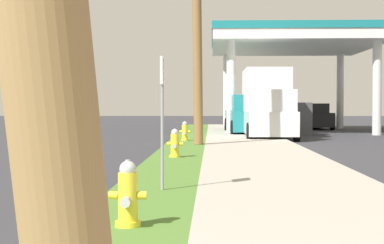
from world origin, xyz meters
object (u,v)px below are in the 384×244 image
at_px(fire_hydrant_third, 185,132).
at_px(car_black_by_near_pump, 312,117).
at_px(utility_pole_midground, 197,25).
at_px(car_silver_by_far_pump, 255,116).
at_px(street_sign_post, 162,95).
at_px(truck_teal_on_apron, 249,116).
at_px(truck_white_at_forecourt, 267,105).
at_px(fire_hydrant_nearest, 128,197).
at_px(fire_hydrant_second, 175,145).

bearing_deg(fire_hydrant_third, car_black_by_near_pump, 63.94).
distance_m(utility_pole_midground, car_silver_by_far_pump, 20.92).
relative_size(street_sign_post, truck_teal_on_apron, 0.39).
height_order(fire_hydrant_third, street_sign_post, street_sign_post).
distance_m(car_black_by_near_pump, truck_white_at_forecourt, 11.09).
bearing_deg(car_black_by_near_pump, car_silver_by_far_pump, 133.22).
xyz_separation_m(fire_hydrant_nearest, fire_hydrant_third, (-0.09, 16.29, 0.00)).
xyz_separation_m(car_black_by_near_pump, car_silver_by_far_pump, (-3.29, 3.50, 0.00)).
bearing_deg(car_black_by_near_pump, street_sign_post, -103.96).
relative_size(utility_pole_midground, truck_teal_on_apron, 1.47).
relative_size(utility_pole_midground, truck_white_at_forecourt, 1.26).
xyz_separation_m(street_sign_post, truck_white_at_forecourt, (3.27, 17.73, -0.15)).
relative_size(fire_hydrant_third, car_silver_by_far_pump, 0.16).
bearing_deg(street_sign_post, car_silver_by_far_pump, 83.32).
bearing_deg(fire_hydrant_nearest, truck_teal_on_apron, 83.32).
height_order(car_silver_by_far_pump, truck_white_at_forecourt, truck_white_at_forecourt).
height_order(fire_hydrant_second, truck_teal_on_apron, truck_teal_on_apron).
relative_size(truck_white_at_forecourt, truck_teal_on_apron, 1.17).
bearing_deg(street_sign_post, fire_hydrant_second, 91.60).
distance_m(utility_pole_midground, car_black_by_near_pump, 18.46).
bearing_deg(fire_hydrant_third, fire_hydrant_second, -89.49).
bearing_deg(car_silver_by_far_pump, fire_hydrant_second, -98.63).
xyz_separation_m(fire_hydrant_third, utility_pole_midground, (0.52, -2.04, 3.79)).
relative_size(fire_hydrant_third, truck_white_at_forecourt, 0.12).
distance_m(fire_hydrant_nearest, truck_white_at_forecourt, 20.97).
bearing_deg(fire_hydrant_nearest, truck_white_at_forecourt, 80.63).
xyz_separation_m(fire_hydrant_nearest, fire_hydrant_second, (-0.02, 9.01, 0.00)).
height_order(fire_hydrant_nearest, utility_pole_midground, utility_pole_midground).
distance_m(fire_hydrant_nearest, street_sign_post, 3.17).
height_order(utility_pole_midground, street_sign_post, utility_pole_midground).
xyz_separation_m(street_sign_post, car_silver_by_far_pump, (3.71, 31.65, -0.91)).
xyz_separation_m(fire_hydrant_nearest, car_black_by_near_pump, (7.14, 31.08, 0.28)).
relative_size(fire_hydrant_second, truck_teal_on_apron, 0.14).
bearing_deg(truck_teal_on_apron, car_black_by_near_pump, 58.80).
relative_size(utility_pole_midground, car_silver_by_far_pump, 1.78).
bearing_deg(fire_hydrant_nearest, car_black_by_near_pump, 77.06).
distance_m(utility_pole_midground, truck_white_at_forecourt, 7.59).
height_order(fire_hydrant_second, fire_hydrant_third, same).
xyz_separation_m(street_sign_post, car_black_by_near_pump, (7.00, 28.15, -0.91)).
height_order(truck_white_at_forecourt, truck_teal_on_apron, truck_white_at_forecourt).
bearing_deg(fire_hydrant_second, car_black_by_near_pump, 72.00).
height_order(car_silver_by_far_pump, truck_teal_on_apron, truck_teal_on_apron).
bearing_deg(truck_teal_on_apron, fire_hydrant_third, -110.76).
height_order(fire_hydrant_third, car_silver_by_far_pump, car_silver_by_far_pump).
height_order(street_sign_post, car_black_by_near_pump, street_sign_post).
height_order(fire_hydrant_nearest, truck_white_at_forecourt, truck_white_at_forecourt).
bearing_deg(car_black_by_near_pump, truck_white_at_forecourt, -109.71).
bearing_deg(truck_white_at_forecourt, car_black_by_near_pump, 70.29).
relative_size(fire_hydrant_nearest, utility_pole_midground, 0.09).
xyz_separation_m(utility_pole_midground, car_silver_by_far_pump, (3.43, 20.34, -3.51)).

